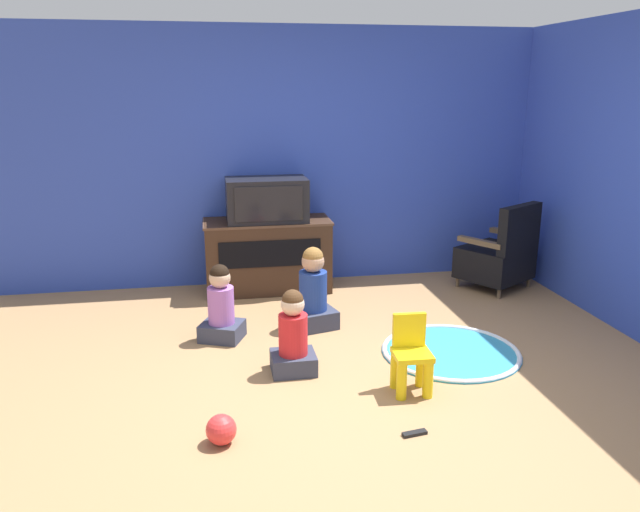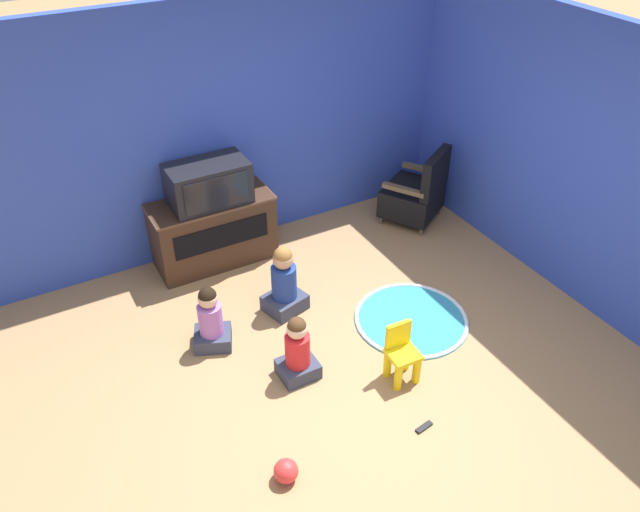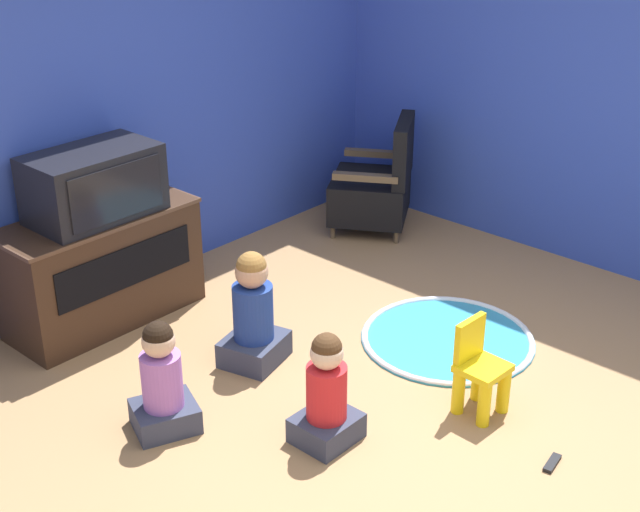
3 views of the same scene
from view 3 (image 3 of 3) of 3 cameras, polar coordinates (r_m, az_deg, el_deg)
The scene contains 11 objects.
ground_plane at distance 4.68m, azimuth 6.53°, elevation -11.37°, with size 30.00×30.00×0.00m, color #9E754C.
wall_back at distance 5.69m, azimuth -15.77°, elevation 8.96°, with size 5.55×0.12×2.54m.
tv_cabinet at distance 5.68m, azimuth -13.80°, elevation -0.63°, with size 1.23×0.52×0.71m.
television at distance 5.46m, azimuth -14.27°, elevation 4.49°, with size 0.77×0.46×0.41m.
black_armchair at distance 6.88m, azimuth 3.61°, elevation 4.43°, with size 0.83×0.81×0.88m.
yellow_kid_chair at distance 4.79m, azimuth 10.16°, elevation -7.44°, with size 0.26×0.25×0.52m.
play_mat at distance 5.50m, azimuth 8.16°, elevation -5.24°, with size 1.06×1.06×0.04m.
child_watching_left at distance 4.63m, azimuth -10.06°, elevation -8.03°, with size 0.40×0.38×0.63m.
child_watching_center at distance 5.11m, azimuth -4.30°, elevation -3.80°, with size 0.42×0.39×0.70m.
child_watching_right at distance 4.48m, azimuth 0.42°, elevation -8.90°, with size 0.31×0.28×0.62m.
remote_control at distance 4.60m, azimuth 14.64°, elevation -12.70°, with size 0.15×0.07×0.02m.
Camera 3 is at (-3.12, -2.11, 2.79)m, focal length 50.00 mm.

